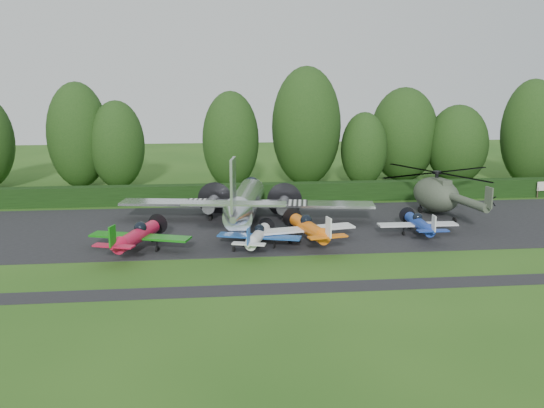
{
  "coord_description": "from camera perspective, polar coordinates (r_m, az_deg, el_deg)",
  "views": [
    {
      "loc": [
        -6.8,
        -42.07,
        13.21
      ],
      "look_at": [
        -1.37,
        8.12,
        2.5
      ],
      "focal_mm": 40.0,
      "sensor_mm": 36.0,
      "label": 1
    }
  ],
  "objects": [
    {
      "name": "apron",
      "position": [
        54.15,
        1.23,
        -2.14
      ],
      "size": [
        70.0,
        18.0,
        0.01
      ],
      "primitive_type": "cube",
      "color": "black",
      "rests_on": "ground"
    },
    {
      "name": "tree_9",
      "position": [
        74.41,
        8.64,
        5.1
      ],
      "size": [
        5.59,
        5.59,
        8.99
      ],
      "color": "black",
      "rests_on": "ground"
    },
    {
      "name": "taxiway_verge",
      "position": [
        39.01,
        4.28,
        -7.85
      ],
      "size": [
        70.0,
        2.0,
        0.0
      ],
      "primitive_type": "cube",
      "color": "black",
      "rests_on": "ground"
    },
    {
      "name": "tree_1",
      "position": [
        78.38,
        12.3,
        6.37
      ],
      "size": [
        8.4,
        8.4,
        11.87
      ],
      "color": "black",
      "rests_on": "ground"
    },
    {
      "name": "helicopter",
      "position": [
        60.44,
        15.21,
        1.14
      ],
      "size": [
        13.23,
        15.49,
        4.26
      ],
      "rotation": [
        0.0,
        0.0,
        -0.16
      ],
      "color": "#3B4535",
      "rests_on": "ground"
    },
    {
      "name": "tree_3",
      "position": [
        76.08,
        -17.8,
        6.18
      ],
      "size": [
        7.19,
        7.19,
        12.59
      ],
      "color": "black",
      "rests_on": "ground"
    },
    {
      "name": "ground",
      "position": [
        44.62,
        2.88,
        -5.26
      ],
      "size": [
        160.0,
        160.0,
        0.0
      ],
      "primitive_type": "plane",
      "color": "#234D15",
      "rests_on": "ground"
    },
    {
      "name": "tree_4",
      "position": [
        72.16,
        -3.91,
        6.01
      ],
      "size": [
        6.69,
        6.69,
        11.52
      ],
      "color": "black",
      "rests_on": "ground"
    },
    {
      "name": "tree_7",
      "position": [
        73.93,
        3.24,
        7.29
      ],
      "size": [
        8.37,
        8.37,
        14.4
      ],
      "color": "black",
      "rests_on": "ground"
    },
    {
      "name": "light_plane_blue",
      "position": [
        52.19,
        13.7,
        -1.82
      ],
      "size": [
        6.71,
        7.05,
        2.58
      ],
      "rotation": [
        0.0,
        0.0,
        0.01
      ],
      "color": "#193599",
      "rests_on": "ground"
    },
    {
      "name": "hedgerow",
      "position": [
        64.8,
        -0.02,
        0.21
      ],
      "size": [
        90.0,
        1.6,
        2.0
      ],
      "primitive_type": "cube",
      "color": "black",
      "rests_on": "ground"
    },
    {
      "name": "light_plane_red",
      "position": [
        47.29,
        -12.61,
        -2.94
      ],
      "size": [
        7.94,
        8.35,
        3.05
      ],
      "rotation": [
        0.0,
        0.0,
        0.33
      ],
      "color": "#BE1134",
      "rests_on": "ground"
    },
    {
      "name": "light_plane_orange",
      "position": [
        48.54,
        3.51,
        -2.27
      ],
      "size": [
        7.99,
        8.4,
        3.07
      ],
      "rotation": [
        0.0,
        0.0,
        -0.2
      ],
      "color": "orange",
      "rests_on": "ground"
    },
    {
      "name": "tree_5",
      "position": [
        74.36,
        -14.37,
        5.42
      ],
      "size": [
        6.48,
        6.48,
        10.43
      ],
      "color": "black",
      "rests_on": "ground"
    },
    {
      "name": "tree_8",
      "position": [
        80.68,
        23.22,
        6.2
      ],
      "size": [
        7.21,
        7.21,
        12.91
      ],
      "color": "black",
      "rests_on": "ground"
    },
    {
      "name": "transport_plane",
      "position": [
        54.32,
        -2.5,
        0.15
      ],
      "size": [
        23.33,
        17.89,
        7.48
      ],
      "rotation": [
        0.0,
        0.0,
        0.17
      ],
      "color": "silver",
      "rests_on": "ground"
    },
    {
      "name": "tree_10",
      "position": [
        78.48,
        17.05,
        5.37
      ],
      "size": [
        7.44,
        7.44,
        9.79
      ],
      "color": "black",
      "rests_on": "ground"
    },
    {
      "name": "light_plane_white",
      "position": [
        47.04,
        -1.34,
        -3.01
      ],
      "size": [
        6.56,
        6.9,
        2.52
      ],
      "rotation": [
        0.0,
        0.0,
        0.3
      ],
      "color": "white",
      "rests_on": "ground"
    }
  ]
}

